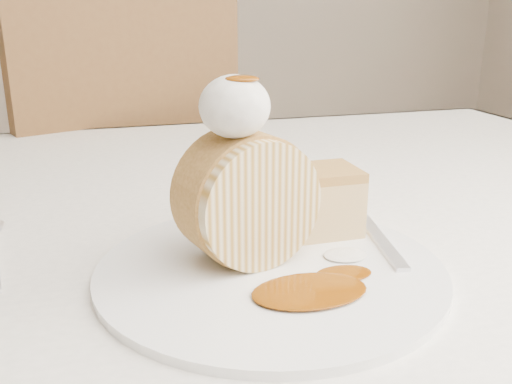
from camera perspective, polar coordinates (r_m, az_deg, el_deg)
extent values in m
cube|color=silver|center=(0.71, -5.01, -1.83)|extent=(1.40, 0.90, 0.04)
cube|color=silver|center=(1.16, -9.12, -0.17)|extent=(1.40, 0.01, 0.28)
cylinder|color=brown|center=(1.41, 18.15, -8.81)|extent=(0.06, 0.06, 0.71)
cube|color=brown|center=(1.44, -14.82, -2.27)|extent=(0.61, 0.61, 0.04)
cube|color=brown|center=(1.18, -11.95, 7.08)|extent=(0.46, 0.21, 0.49)
cylinder|color=brown|center=(1.78, -10.58, -6.74)|extent=(0.04, 0.04, 0.46)
cylinder|color=brown|center=(1.67, -23.28, -9.77)|extent=(0.04, 0.04, 0.46)
cylinder|color=brown|center=(1.47, -3.44, -12.24)|extent=(0.04, 0.04, 0.46)
cylinder|color=brown|center=(1.33, -18.91, -16.84)|extent=(0.04, 0.04, 0.46)
cylinder|color=brown|center=(1.50, 23.62, -14.84)|extent=(0.03, 0.03, 0.38)
cylinder|color=white|center=(0.50, 1.44, -7.76)|extent=(0.30, 0.30, 0.01)
cylinder|color=beige|center=(0.49, -0.87, -0.69)|extent=(0.12, 0.09, 0.11)
cube|color=#B28343|center=(0.56, 6.62, -1.23)|extent=(0.07, 0.06, 0.06)
ellipsoid|color=white|center=(0.46, -2.15, 8.54)|extent=(0.06, 0.06, 0.05)
ellipsoid|color=#6A3104|center=(0.45, -1.48, 12.04)|extent=(0.03, 0.02, 0.01)
cube|color=silver|center=(0.55, 12.37, -4.76)|extent=(0.06, 0.18, 0.00)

